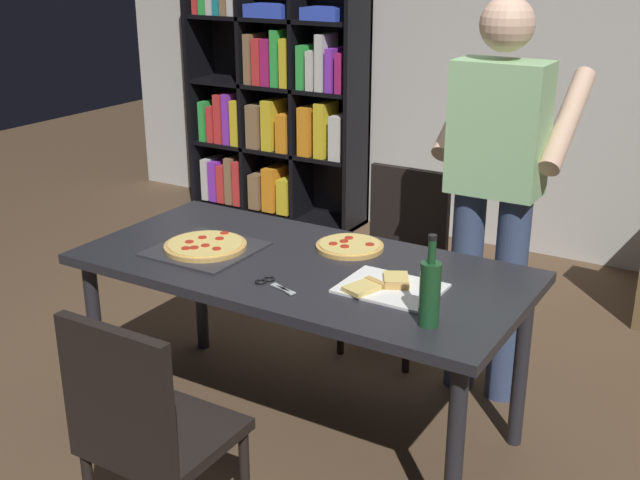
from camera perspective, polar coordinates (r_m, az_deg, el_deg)
The scene contains 12 objects.
ground_plane at distance 3.50m, azimuth -1.30°, elevation -13.13°, with size 12.00×12.00×0.00m, color brown.
back_wall at distance 5.33m, azimuth 14.12°, elevation 13.98°, with size 6.40×0.10×2.80m, color silver.
dining_table at distance 3.18m, azimuth -1.39°, elevation -2.89°, with size 1.79×0.86×0.75m.
chair_near_camera at distance 2.62m, azimuth -12.40°, elevation -12.90°, with size 0.42×0.42×0.90m.
chair_far_side at distance 3.99m, azimuth 5.67°, elevation -0.63°, with size 0.42×0.42×0.90m.
bookshelf at distance 5.94m, azimuth -3.30°, elevation 10.44°, with size 1.40×0.35×1.95m.
person_serving_pizza at distance 3.45m, azimuth 12.48°, elevation 4.18°, with size 0.55×0.54×1.75m.
pepperoni_pizza_on_tray at distance 3.31m, azimuth -8.19°, elevation -0.49°, with size 0.40×0.40×0.04m.
pizza_slices_on_towel at distance 2.92m, azimuth 4.83°, elevation -3.35°, with size 0.36×0.29×0.03m.
wine_bottle at distance 2.62m, azimuth 7.86°, elevation -3.68°, with size 0.07×0.07×0.32m.
kitchen_scissors at distance 2.96m, azimuth -3.50°, elevation -3.10°, with size 0.20×0.11×0.01m.
second_pizza_plain at distance 3.30m, azimuth 2.14°, elevation -0.43°, with size 0.28×0.28×0.03m.
Camera 1 is at (1.57, -2.47, 1.92)m, focal length 44.75 mm.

